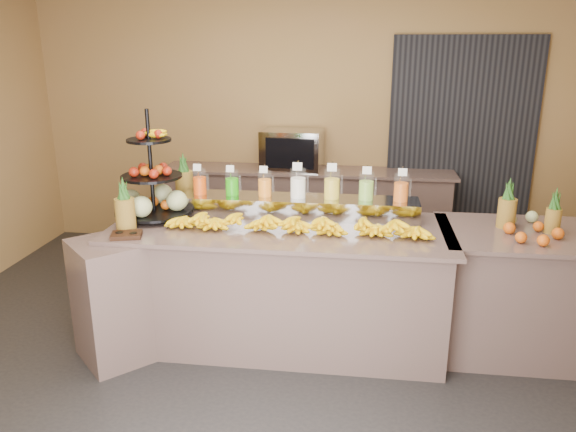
% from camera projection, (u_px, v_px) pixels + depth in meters
% --- Properties ---
extents(ground, '(6.00, 6.00, 0.00)m').
position_uv_depth(ground, '(275.00, 359.00, 4.13)').
color(ground, black).
rests_on(ground, ground).
extents(room_envelope, '(6.04, 5.02, 2.82)m').
position_uv_depth(room_envelope, '(314.00, 90.00, 4.29)').
color(room_envelope, olive).
rests_on(room_envelope, ground).
extents(buffet_counter, '(2.75, 1.25, 0.93)m').
position_uv_depth(buffet_counter, '(265.00, 286.00, 4.25)').
color(buffet_counter, gray).
rests_on(buffet_counter, ground).
extents(right_counter, '(1.08, 0.88, 0.93)m').
position_uv_depth(right_counter, '(510.00, 291.00, 4.15)').
color(right_counter, gray).
rests_on(right_counter, ground).
extents(back_ledge, '(3.10, 0.55, 0.93)m').
position_uv_depth(back_ledge, '(307.00, 211.00, 6.12)').
color(back_ledge, gray).
rests_on(back_ledge, ground).
extents(pitcher_tray, '(1.85, 0.30, 0.15)m').
position_uv_depth(pitcher_tray, '(298.00, 207.00, 4.36)').
color(pitcher_tray, gray).
rests_on(pitcher_tray, buffet_counter).
extents(juice_pitcher_orange_a, '(0.11, 0.11, 0.26)m').
position_uv_depth(juice_pitcher_orange_a, '(200.00, 183.00, 4.41)').
color(juice_pitcher_orange_a, silver).
rests_on(juice_pitcher_orange_a, pitcher_tray).
extents(juice_pitcher_green, '(0.11, 0.11, 0.26)m').
position_uv_depth(juice_pitcher_green, '(232.00, 184.00, 4.38)').
color(juice_pitcher_green, silver).
rests_on(juice_pitcher_green, pitcher_tray).
extents(juice_pitcher_orange_b, '(0.11, 0.11, 0.26)m').
position_uv_depth(juice_pitcher_orange_b, '(265.00, 185.00, 4.35)').
color(juice_pitcher_orange_b, silver).
rests_on(juice_pitcher_orange_b, pitcher_tray).
extents(juice_pitcher_milk, '(0.12, 0.13, 0.30)m').
position_uv_depth(juice_pitcher_milk, '(298.00, 185.00, 4.31)').
color(juice_pitcher_milk, silver).
rests_on(juice_pitcher_milk, pitcher_tray).
extents(juice_pitcher_lemon, '(0.12, 0.13, 0.30)m').
position_uv_depth(juice_pitcher_lemon, '(332.00, 186.00, 4.28)').
color(juice_pitcher_lemon, silver).
rests_on(juice_pitcher_lemon, pitcher_tray).
extents(juice_pitcher_lime, '(0.12, 0.12, 0.28)m').
position_uv_depth(juice_pitcher_lime, '(366.00, 188.00, 4.25)').
color(juice_pitcher_lime, silver).
rests_on(juice_pitcher_lime, pitcher_tray).
extents(juice_pitcher_orange_c, '(0.11, 0.12, 0.27)m').
position_uv_depth(juice_pitcher_orange_c, '(401.00, 189.00, 4.21)').
color(juice_pitcher_orange_c, silver).
rests_on(juice_pitcher_orange_c, pitcher_tray).
extents(banana_heap, '(1.93, 0.17, 0.16)m').
position_uv_depth(banana_heap, '(296.00, 220.00, 4.02)').
color(banana_heap, yellow).
rests_on(banana_heap, buffet_counter).
extents(fruit_stand, '(0.62, 0.62, 0.83)m').
position_uv_depth(fruit_stand, '(157.00, 190.00, 4.29)').
color(fruit_stand, black).
rests_on(fruit_stand, buffet_counter).
extents(condiment_caddy, '(0.24, 0.20, 0.03)m').
position_uv_depth(condiment_caddy, '(126.00, 235.00, 3.90)').
color(condiment_caddy, black).
rests_on(condiment_caddy, buffet_counter).
extents(pineapple_left_a, '(0.14, 0.14, 0.40)m').
position_uv_depth(pineapple_left_a, '(125.00, 211.00, 4.00)').
color(pineapple_left_a, brown).
rests_on(pineapple_left_a, buffet_counter).
extents(pineapple_left_b, '(0.15, 0.15, 0.44)m').
position_uv_depth(pineapple_left_b, '(184.00, 184.00, 4.67)').
color(pineapple_left_b, brown).
rests_on(pineapple_left_b, buffet_counter).
extents(right_fruit_pile, '(0.41, 0.39, 0.22)m').
position_uv_depth(right_fruit_pile, '(530.00, 225.00, 3.95)').
color(right_fruit_pile, brown).
rests_on(right_fruit_pile, right_counter).
extents(oven_warmer, '(0.66, 0.48, 0.42)m').
position_uv_depth(oven_warmer, '(292.00, 149.00, 5.93)').
color(oven_warmer, gray).
rests_on(oven_warmer, back_ledge).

